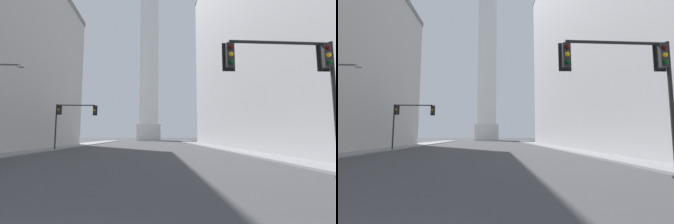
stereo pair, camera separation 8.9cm
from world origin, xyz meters
TOP-DOWN VIEW (x-y plane):
  - sidewalk_left at (-12.97, 30.97)m, footprint 5.00×103.25m
  - sidewalk_right at (12.97, 30.97)m, footprint 5.00×103.25m
  - building_right at (26.07, 30.07)m, footprint 26.35×49.89m
  - obelisk at (0.00, 86.04)m, footprint 8.91×8.91m
  - traffic_light_near_right at (8.44, 7.43)m, footprint 5.27×0.50m
  - traffic_light_mid_left at (-8.99, 27.92)m, footprint 5.39×0.50m

SIDE VIEW (x-z plane):
  - sidewalk_left at x=-12.97m, z-range 0.00..0.15m
  - sidewalk_right at x=12.97m, z-range 0.00..0.15m
  - traffic_light_mid_left at x=-8.99m, z-range 1.58..7.54m
  - traffic_light_near_right at x=8.44m, z-range 1.63..7.80m
  - building_right at x=26.07m, z-range 0.01..38.01m
  - obelisk at x=0.00m, z-range -1.56..78.21m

